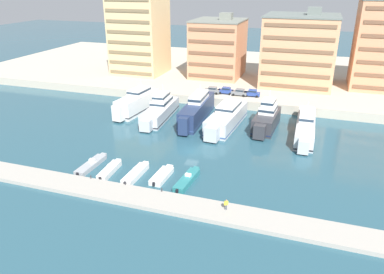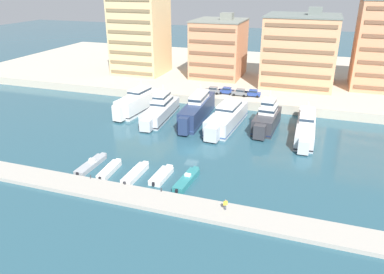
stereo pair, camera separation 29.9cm
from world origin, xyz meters
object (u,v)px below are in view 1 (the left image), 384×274
at_px(motorboat_white_mid_left, 136,173).
at_px(car_grey_mid_left, 240,92).
at_px(motorboat_white_left, 110,170).
at_px(motorboat_white_center_left, 162,175).
at_px(car_blue_left, 226,90).
at_px(yacht_silver_center_left, 226,118).
at_px(pedestrian_near_edge, 226,204).
at_px(motorboat_teal_center, 187,180).
at_px(yacht_navy_mid_left, 197,110).
at_px(car_grey_far_left, 212,90).
at_px(yacht_silver_center_right, 306,126).
at_px(yacht_white_far_left, 137,102).
at_px(car_blue_center_left, 252,93).
at_px(yacht_silver_left, 160,110).
at_px(yacht_charcoal_center, 266,118).
at_px(motorboat_grey_far_left, 91,164).

xyz_separation_m(motorboat_white_mid_left, car_grey_mid_left, (8.07, 44.33, 2.74)).
xyz_separation_m(motorboat_white_left, motorboat_white_mid_left, (4.79, 0.26, 0.01)).
bearing_deg(motorboat_white_center_left, car_blue_left, 90.10).
height_order(yacht_silver_center_left, pedestrian_near_edge, yacht_silver_center_left).
xyz_separation_m(motorboat_white_left, motorboat_teal_center, (13.65, 0.94, 0.03)).
height_order(motorboat_white_left, motorboat_teal_center, motorboat_teal_center).
distance_m(yacht_navy_mid_left, car_grey_far_left, 14.97).
bearing_deg(yacht_silver_center_right, motorboat_teal_center, -121.46).
height_order(yacht_white_far_left, motorboat_teal_center, yacht_white_far_left).
distance_m(motorboat_white_left, car_blue_center_left, 47.82).
bearing_deg(yacht_silver_center_left, yacht_white_far_left, 173.88).
bearing_deg(motorboat_white_left, car_grey_mid_left, 73.92).
distance_m(yacht_silver_left, yacht_charcoal_center, 24.88).
bearing_deg(yacht_charcoal_center, yacht_silver_left, -177.58).
bearing_deg(car_blue_center_left, motorboat_white_center_left, -99.03).
xyz_separation_m(motorboat_white_center_left, car_grey_mid_left, (3.68, 43.49, 2.79)).
bearing_deg(motorboat_white_mid_left, motorboat_teal_center, 4.39).
bearing_deg(car_blue_center_left, yacht_silver_center_left, -98.71).
distance_m(car_grey_mid_left, pedestrian_near_edge, 50.90).
relative_size(motorboat_white_mid_left, car_blue_left, 1.95).
bearing_deg(yacht_silver_left, car_grey_mid_left, 46.76).
bearing_deg(motorboat_white_left, motorboat_teal_center, 3.95).
xyz_separation_m(car_grey_far_left, pedestrian_near_edge, (16.11, -49.80, -1.63)).
distance_m(motorboat_white_center_left, car_blue_left, 44.04).
height_order(motorboat_white_left, car_blue_left, car_blue_left).
bearing_deg(motorboat_white_mid_left, car_blue_left, 84.50).
distance_m(yacht_charcoal_center, yacht_silver_center_right, 8.38).
height_order(motorboat_white_center_left, pedestrian_near_edge, pedestrian_near_edge).
bearing_deg(yacht_silver_center_right, motorboat_grey_far_left, -141.44).
xyz_separation_m(motorboat_white_center_left, motorboat_teal_center, (4.47, -0.16, 0.08)).
relative_size(yacht_white_far_left, car_grey_mid_left, 4.22).
bearing_deg(motorboat_white_center_left, pedestrian_near_edge, -27.93).
distance_m(car_blue_left, car_blue_center_left, 7.04).
height_order(yacht_silver_left, yacht_silver_center_left, yacht_silver_left).
height_order(motorboat_grey_far_left, car_blue_left, car_blue_left).
height_order(motorboat_white_center_left, car_blue_left, car_blue_left).
bearing_deg(motorboat_teal_center, motorboat_white_mid_left, -175.61).
xyz_separation_m(motorboat_teal_center, car_blue_left, (-4.54, 44.11, 2.71)).
relative_size(motorboat_white_mid_left, pedestrian_near_edge, 4.90).
height_order(yacht_silver_center_right, car_blue_center_left, yacht_silver_center_right).
bearing_deg(car_grey_mid_left, yacht_navy_mid_left, -114.01).
height_order(yacht_charcoal_center, car_blue_center_left, yacht_charcoal_center).
distance_m(yacht_charcoal_center, car_blue_center_left, 16.95).
distance_m(yacht_silver_center_right, car_blue_left, 27.10).
xyz_separation_m(yacht_silver_center_right, motorboat_white_mid_left, (-25.72, -28.25, -1.34)).
distance_m(motorboat_white_mid_left, pedestrian_near_edge, 17.86).
distance_m(yacht_white_far_left, yacht_navy_mid_left, 15.85).
distance_m(motorboat_grey_far_left, motorboat_white_left, 4.26).
xyz_separation_m(yacht_navy_mid_left, motorboat_white_mid_left, (-1.28, -29.09, -2.01)).
bearing_deg(motorboat_grey_far_left, car_grey_mid_left, 68.72).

